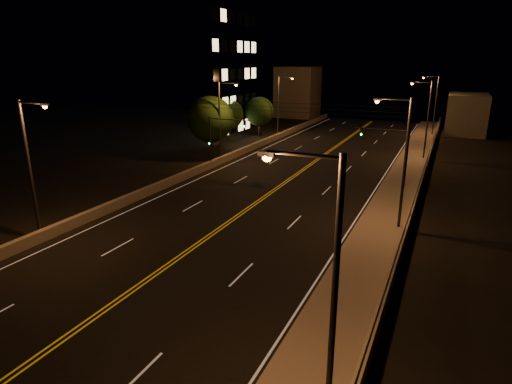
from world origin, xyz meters
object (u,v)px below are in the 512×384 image
at_px(building_tower, 166,34).
at_px(streetlight_1, 402,157).
at_px(streetlight_0, 326,284).
at_px(traffic_signal_right, 395,151).
at_px(streetlight_4, 32,163).
at_px(traffic_signal_left, 218,136).
at_px(streetlight_5, 222,117).
at_px(streetlight_2, 426,116).
at_px(streetlight_6, 280,103).
at_px(streetlight_3, 434,102).
at_px(tree_1, 228,114).
at_px(tree_2, 259,111).
at_px(tree_0, 211,119).

bearing_deg(building_tower, streetlight_1, -35.60).
xyz_separation_m(streetlight_0, traffic_signal_right, (-1.56, 29.63, -1.71)).
height_order(streetlight_4, traffic_signal_left, streetlight_4).
bearing_deg(streetlight_5, streetlight_2, 27.39).
relative_size(streetlight_0, streetlight_6, 1.00).
bearing_deg(streetlight_3, tree_1, -148.97).
relative_size(streetlight_1, streetlight_3, 1.00).
bearing_deg(tree_2, building_tower, -161.67).
relative_size(streetlight_1, streetlight_2, 1.00).
bearing_deg(traffic_signal_left, traffic_signal_right, 0.00).
bearing_deg(building_tower, streetlight_6, 13.99).
bearing_deg(tree_1, tree_0, -71.89).
height_order(streetlight_0, streetlight_5, same).
distance_m(streetlight_6, tree_1, 8.25).
xyz_separation_m(traffic_signal_left, tree_1, (-7.38, 16.17, 0.22)).
height_order(streetlight_0, traffic_signal_left, streetlight_0).
bearing_deg(streetlight_3, tree_0, -130.13).
height_order(streetlight_0, streetlight_1, same).
bearing_deg(tree_0, streetlight_5, -33.05).
height_order(streetlight_1, tree_0, streetlight_1).
xyz_separation_m(streetlight_0, streetlight_5, (-21.45, 32.58, 0.00)).
distance_m(streetlight_3, traffic_signal_right, 32.90).
height_order(streetlight_6, tree_0, streetlight_6).
bearing_deg(building_tower, streetlight_3, 22.13).
bearing_deg(streetlight_3, traffic_signal_right, -92.73).
bearing_deg(building_tower, streetlight_2, -4.48).
distance_m(streetlight_2, streetlight_3, 18.75).
xyz_separation_m(streetlight_1, streetlight_6, (-21.45, 31.96, 0.00)).
relative_size(streetlight_4, streetlight_6, 1.00).
bearing_deg(traffic_signal_right, building_tower, 155.26).
height_order(streetlight_2, tree_2, streetlight_2).
relative_size(streetlight_5, tree_2, 1.51).
distance_m(traffic_signal_right, tree_2, 31.89).
relative_size(streetlight_6, tree_2, 1.51).
relative_size(streetlight_0, tree_2, 1.51).
bearing_deg(streetlight_1, streetlight_3, 90.00).
bearing_deg(traffic_signal_right, traffic_signal_left, 180.00).
distance_m(streetlight_2, streetlight_4, 42.23).
bearing_deg(streetlight_3, streetlight_4, -111.26).
distance_m(traffic_signal_right, tree_0, 22.77).
bearing_deg(streetlight_3, building_tower, -157.87).
xyz_separation_m(streetlight_3, streetlight_4, (-21.45, -55.13, 0.00)).
distance_m(traffic_signal_right, building_tower, 42.52).
bearing_deg(streetlight_2, streetlight_4, -120.53).
bearing_deg(streetlight_1, traffic_signal_right, 98.41).
bearing_deg(traffic_signal_left, tree_2, 102.31).
relative_size(streetlight_1, tree_1, 1.51).
bearing_deg(tree_2, traffic_signal_left, -77.69).
xyz_separation_m(streetlight_5, tree_0, (-2.41, 1.56, -0.59)).
bearing_deg(traffic_signal_right, streetlight_1, -81.59).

